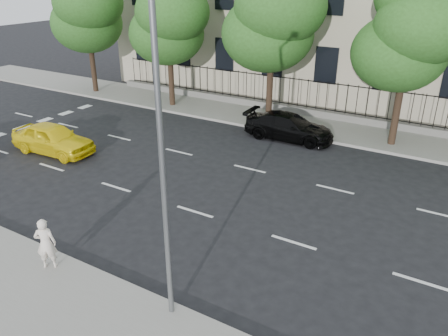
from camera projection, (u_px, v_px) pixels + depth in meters
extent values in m
plane|color=black|center=(153.00, 244.00, 14.54)|extent=(120.00, 120.00, 0.00)
cube|color=gray|center=(56.00, 318.00, 11.38)|extent=(60.00, 4.00, 0.15)
cube|color=gray|center=(305.00, 125.00, 25.48)|extent=(60.00, 4.00, 0.15)
cube|color=slate|center=(315.00, 113.00, 26.70)|extent=(30.00, 0.50, 0.40)
cube|color=black|center=(316.00, 108.00, 26.57)|extent=(28.80, 0.05, 0.05)
cube|color=black|center=(318.00, 82.00, 25.90)|extent=(28.80, 0.05, 0.05)
cylinder|color=slate|center=(163.00, 174.00, 9.86)|extent=(0.14, 0.14, 8.00)
cylinder|color=#382619|center=(93.00, 69.00, 31.55)|extent=(0.36, 0.36, 3.15)
ellipsoid|color=#29551C|center=(87.00, 23.00, 30.66)|extent=(4.94, 4.94, 4.06)
ellipsoid|color=#29551C|center=(88.00, 3.00, 29.26)|extent=(4.68, 4.68, 3.85)
cylinder|color=#382619|center=(171.00, 82.00, 28.35)|extent=(0.36, 0.36, 2.97)
ellipsoid|color=#29551C|center=(167.00, 34.00, 27.53)|extent=(4.75, 4.75, 3.90)
ellipsoid|color=#29551C|center=(172.00, 12.00, 26.15)|extent=(4.50, 4.50, 3.70)
cylinder|color=#382619|center=(269.00, 94.00, 25.05)|extent=(0.36, 0.36, 3.32)
ellipsoid|color=#29551C|center=(268.00, 34.00, 24.10)|extent=(5.13, 5.13, 4.21)
ellipsoid|color=#29551C|center=(280.00, 6.00, 22.68)|extent=(4.86, 4.86, 4.00)
cylinder|color=#382619|center=(396.00, 115.00, 21.87)|extent=(0.36, 0.36, 3.08)
ellipsoid|color=#29551C|center=(399.00, 53.00, 21.05)|extent=(4.56, 4.56, 3.74)
ellipsoid|color=#29551C|center=(422.00, 27.00, 19.69)|extent=(4.32, 4.32, 3.55)
imported|color=yellow|center=(53.00, 139.00, 21.50)|extent=(4.47, 2.02, 1.49)
imported|color=black|center=(289.00, 127.00, 23.26)|extent=(4.85, 2.09, 1.39)
imported|color=white|center=(46.00, 243.00, 12.90)|extent=(0.72, 0.68, 1.65)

